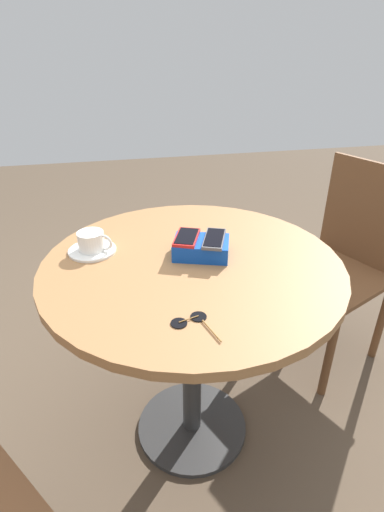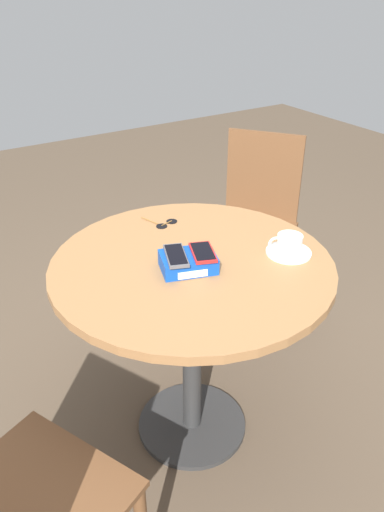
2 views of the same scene
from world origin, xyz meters
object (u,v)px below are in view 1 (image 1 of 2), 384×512
phone_box (201,248)px  phone_gray (214,239)px  chair_far_side (340,263)px  coffee_cup (92,241)px  sunglasses (191,321)px  phone_red (187,237)px  saucer (92,250)px  round_table (192,298)px

phone_box → phone_gray: size_ratio=1.30×
phone_box → chair_far_side: bearing=-156.3°
coffee_cup → sunglasses: (-0.24, 0.42, -0.04)m
phone_gray → coffee_cup: size_ratio=1.40×
phone_gray → sunglasses: bearing=66.3°
phone_red → coffee_cup: 0.30m
phone_box → saucer: phone_box is taller
phone_gray → sunglasses: 0.35m
sunglasses → chair_far_side: bearing=-142.1°
phone_gray → chair_far_side: size_ratio=0.17×
sunglasses → chair_far_side: 1.08m
phone_gray → coffee_cup: (0.38, -0.10, -0.02)m
phone_gray → coffee_cup: bearing=-15.2°
phone_red → round_table: bearing=96.1°
chair_far_side → phone_box: bearing=23.7°
phone_box → phone_red: bearing=-23.9°
phone_red → coffee_cup: (0.29, -0.07, -0.02)m
coffee_cup → sunglasses: bearing=119.8°
phone_box → phone_red: size_ratio=1.40×
saucer → phone_red: bearing=165.6°
saucer → chair_far_side: (-1.06, -0.22, -0.30)m
phone_red → chair_far_side: chair_far_side is taller
round_table → chair_far_side: 0.85m
sunglasses → saucer: bearing=-60.1°
coffee_cup → chair_far_side: size_ratio=0.12×
round_table → phone_red: phone_red is taller
phone_box → saucer: size_ratio=1.31×
round_table → saucer: (0.30, -0.13, 0.14)m
saucer → coffee_cup: size_ratio=1.39×
saucer → sunglasses: bearing=119.9°
saucer → sunglasses: (-0.24, 0.42, -0.00)m
coffee_cup → chair_far_side: 1.14m
round_table → phone_red: (0.01, -0.05, 0.20)m
round_table → sunglasses: size_ratio=7.52×
phone_box → phone_gray: (-0.04, 0.01, 0.03)m
phone_red → saucer: bearing=-14.4°
phone_box → coffee_cup: size_ratio=1.82×
round_table → phone_red: size_ratio=6.52×
phone_box → coffee_cup: coffee_cup is taller
round_table → sunglasses: sunglasses is taller
phone_box → chair_far_side: size_ratio=0.22×
chair_far_side → phone_gray: bearing=25.5°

